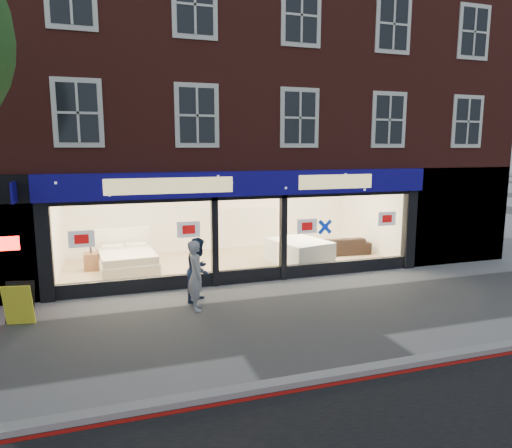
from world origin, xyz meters
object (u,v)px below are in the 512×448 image
a_board (19,304)px  pedestrian_blue (199,270)px  display_bed (127,259)px  sofa (340,246)px  mattress_stack (299,251)px  pedestrian_grey (196,275)px

a_board → pedestrian_blue: bearing=15.0°
display_bed → sofa: (7.53, -0.11, -0.02)m
mattress_stack → a_board: 8.60m
mattress_stack → sofa: (1.93, 0.73, -0.07)m
display_bed → a_board: display_bed is taller
mattress_stack → pedestrian_blue: pedestrian_blue is taller
mattress_stack → pedestrian_grey: size_ratio=1.30×
sofa → pedestrian_blue: bearing=34.0°
sofa → a_board: 10.66m
pedestrian_blue → display_bed: bearing=58.8°
a_board → sofa: bearing=30.2°
pedestrian_grey → display_bed: bearing=21.4°
a_board → pedestrian_blue: (4.16, 0.34, 0.35)m
mattress_stack → sofa: size_ratio=1.06×
a_board → pedestrian_blue: pedestrian_blue is taller
display_bed → pedestrian_grey: bearing=-74.6°
display_bed → pedestrian_blue: (1.66, -3.40, 0.40)m
mattress_stack → pedestrian_grey: pedestrian_grey is taller
mattress_stack → a_board: bearing=-160.3°
mattress_stack → a_board: (-8.09, -2.91, -0.00)m
mattress_stack → pedestrian_grey: bearing=-142.3°
sofa → pedestrian_grey: (-6.06, -3.91, 0.46)m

